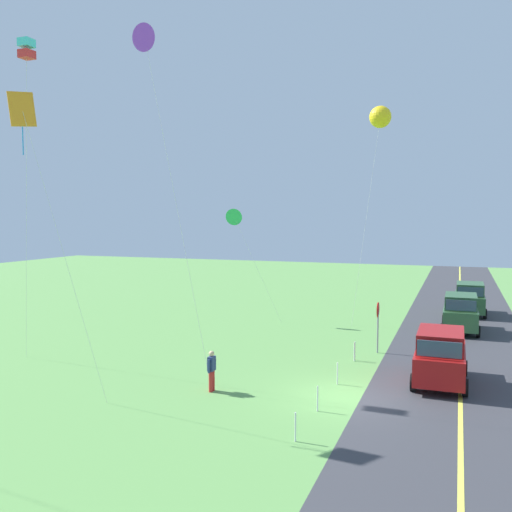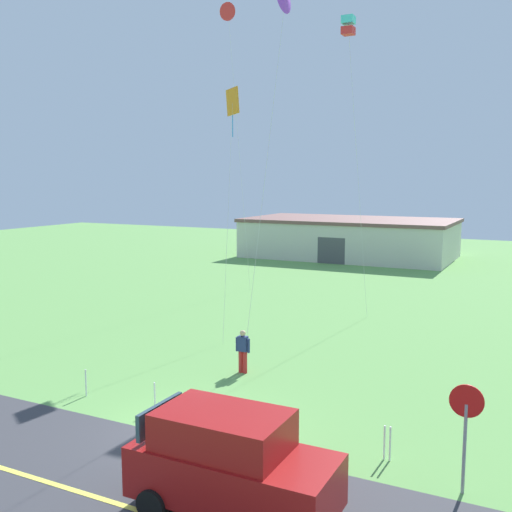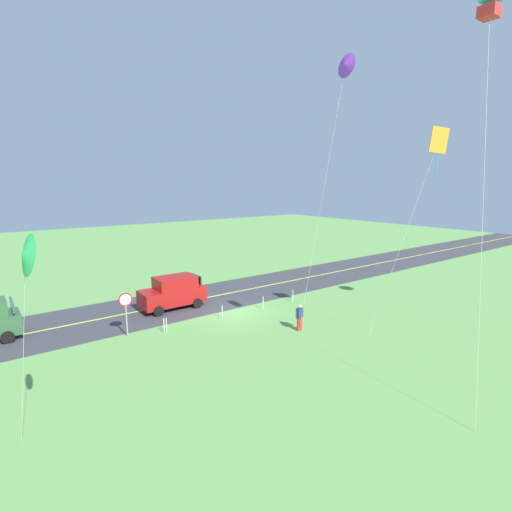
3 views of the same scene
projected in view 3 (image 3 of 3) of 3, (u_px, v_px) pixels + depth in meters
The scene contains 15 objects.
ground_plane at pixel (236, 312), 26.20m from camera, with size 120.00×120.00×0.10m, color #60994C.
asphalt_road at pixel (206, 298), 29.33m from camera, with size 120.00×7.00×0.00m, color #38383D.
road_centre_stripe at pixel (206, 298), 29.33m from camera, with size 120.00×0.16×0.00m, color #E5E04C.
car_suv_foreground at pixel (173, 292), 26.70m from camera, with size 4.40×2.12×2.24m.
stop_sign at pixel (126, 306), 21.60m from camera, with size 0.76×0.08×2.56m.
person_adult_near at pixel (300, 316), 22.65m from camera, with size 0.58×0.22×1.60m.
kite_red_low at pixel (345, 67), 17.76m from camera, with size 0.51×3.55×14.46m.
kite_blue_mid at pixel (438, 145), 18.54m from camera, with size 1.41×2.91×11.24m.
kite_green_far at pixel (490, 6), 12.45m from camera, with size 1.15×1.65×14.68m.
kite_pink_drift at pixel (25, 256), 9.50m from camera, with size 0.68×3.70×7.37m.
fence_post_0 at pixel (293, 296), 28.26m from camera, with size 0.05×0.05×0.90m, color silver.
fence_post_1 at pixel (263, 303), 26.62m from camera, with size 0.05×0.05×0.90m, color silver.
fence_post_2 at pixel (222, 312), 24.67m from camera, with size 0.05×0.05×0.90m, color silver.
fence_post_3 at pixel (166, 325), 22.41m from camera, with size 0.05×0.05×0.90m, color silver.
fence_post_4 at pixel (164, 326), 22.33m from camera, with size 0.05×0.05×0.90m, color silver.
Camera 3 is at (13.94, 20.85, 8.55)m, focal length 27.10 mm.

